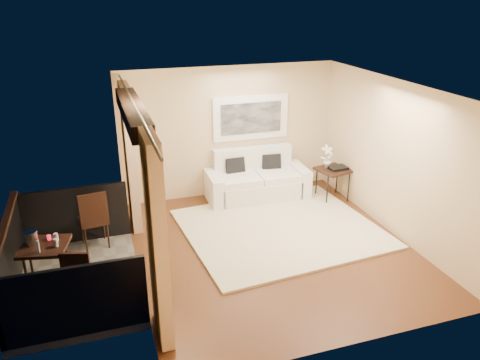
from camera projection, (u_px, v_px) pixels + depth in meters
floor at (272, 247)px, 7.96m from camera, size 5.00×5.00×0.00m
room_shell at (133, 112)px, 6.40m from camera, size 5.00×6.40×5.00m
balcony at (66, 272)px, 6.95m from camera, size 1.81×2.60×1.17m
curtains at (141, 191)px, 6.86m from camera, size 0.16×4.80×2.64m
artwork at (251, 118)px, 9.65m from camera, size 1.62×0.07×0.92m
rug at (280, 228)px, 8.55m from camera, size 3.59×3.20×0.04m
sofa at (256, 181)px, 9.81m from camera, size 2.11×0.95×1.01m
side_table at (333, 172)px, 9.61m from camera, size 0.73×0.73×0.66m
tray at (338, 168)px, 9.59m from camera, size 0.40×0.30×0.05m
orchid at (327, 156)px, 9.56m from camera, size 0.28×0.20×0.50m
bistro_table at (45, 250)px, 6.61m from camera, size 0.74×0.74×0.74m
balcony_chair_far at (94, 216)px, 7.71m from camera, size 0.52×0.52×1.05m
balcony_chair_near at (75, 281)px, 6.14m from camera, size 0.48×0.49×0.90m
ice_bucket at (31, 238)px, 6.57m from camera, size 0.18×0.18×0.20m
candle at (49, 237)px, 6.71m from camera, size 0.06×0.06×0.07m
vase at (38, 246)px, 6.37m from camera, size 0.04×0.04×0.18m
glass_a at (56, 243)px, 6.52m from camera, size 0.06×0.06×0.12m
glass_b at (56, 237)px, 6.66m from camera, size 0.06×0.06×0.12m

